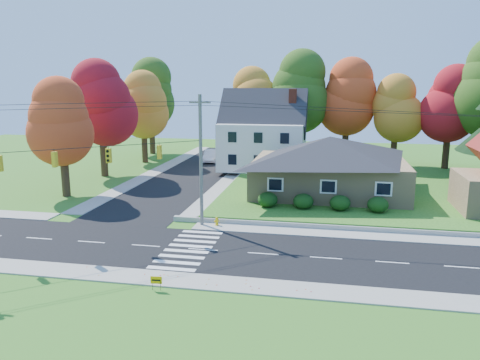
{
  "coord_description": "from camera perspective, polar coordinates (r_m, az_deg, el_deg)",
  "views": [
    {
      "loc": [
        7.9,
        -28.28,
        10.83
      ],
      "look_at": [
        0.96,
        8.0,
        3.11
      ],
      "focal_mm": 35.0,
      "sensor_mm": 36.0,
      "label": 1
    }
  ],
  "objects": [
    {
      "name": "lawn",
      "position": [
        50.66,
        16.36,
        -0.74
      ],
      "size": [
        30.0,
        30.0,
        0.5
      ],
      "primitive_type": "cube",
      "color": "#3D7923",
      "rests_on": "ground"
    },
    {
      "name": "tree_west_3",
      "position": [
        73.4,
        -10.85,
        10.25
      ],
      "size": [
        7.84,
        7.84,
        14.6
      ],
      "color": "#3F2A19",
      "rests_on": "ground"
    },
    {
      "name": "white_car",
      "position": [
        65.31,
        -3.59,
        2.96
      ],
      "size": [
        2.38,
        5.07,
        1.61
      ],
      "primitive_type": "imported",
      "rotation": [
        0.0,
        0.0,
        0.14
      ],
      "color": "white",
      "rests_on": "road_cross"
    },
    {
      "name": "tree_lot_0",
      "position": [
        63.11,
        1.82,
        9.5
      ],
      "size": [
        6.72,
        6.72,
        12.51
      ],
      "color": "#3F2A19",
      "rests_on": "lawn"
    },
    {
      "name": "tree_lot_2",
      "position": [
        62.34,
        12.95,
        9.79
      ],
      "size": [
        7.28,
        7.28,
        13.56
      ],
      "color": "#3F2A19",
      "rests_on": "lawn"
    },
    {
      "name": "tree_west_2",
      "position": [
        65.29,
        -11.75,
        8.9
      ],
      "size": [
        6.72,
        6.72,
        12.51
      ],
      "color": "#3F2A19",
      "rests_on": "ground"
    },
    {
      "name": "tree_lot_3",
      "position": [
        61.89,
        18.53,
        8.26
      ],
      "size": [
        6.16,
        6.16,
        11.47
      ],
      "color": "#3F2A19",
      "rests_on": "lawn"
    },
    {
      "name": "ground",
      "position": [
        31.29,
        -4.53,
        -8.49
      ],
      "size": [
        120.0,
        120.0,
        0.0
      ],
      "primitive_type": "plane",
      "color": "#3D7923"
    },
    {
      "name": "tree_lot_1",
      "position": [
        61.41,
        7.31,
        10.57
      ],
      "size": [
        7.84,
        7.84,
        14.6
      ],
      "color": "#3F2A19",
      "rests_on": "lawn"
    },
    {
      "name": "sidewalk_south",
      "position": [
        26.84,
        -7.41,
        -12.0
      ],
      "size": [
        90.0,
        2.0,
        0.08
      ],
      "primitive_type": "cube",
      "color": "#9C9A90",
      "rests_on": "ground"
    },
    {
      "name": "traffic_infrastructure",
      "position": [
        31.22,
        -4.3,
        1.28
      ],
      "size": [
        38.1,
        10.66,
        10.0
      ],
      "color": "#666059",
      "rests_on": "ground"
    },
    {
      "name": "ranch_house",
      "position": [
        44.92,
        10.81,
        1.9
      ],
      "size": [
        14.6,
        10.6,
        5.4
      ],
      "color": "tan",
      "rests_on": "lawn"
    },
    {
      "name": "colonial_house",
      "position": [
        57.16,
        2.87,
        5.51
      ],
      "size": [
        10.4,
        8.4,
        9.6
      ],
      "color": "silver",
      "rests_on": "lawn"
    },
    {
      "name": "fire_hydrant",
      "position": [
        36.09,
        -2.85,
        -5.11
      ],
      "size": [
        0.41,
        0.32,
        0.72
      ],
      "color": "#E4B60A",
      "rests_on": "ground"
    },
    {
      "name": "tree_west_1",
      "position": [
        56.6,
        -16.62,
        8.92
      ],
      "size": [
        7.28,
        7.28,
        13.56
      ],
      "color": "#3F2A19",
      "rests_on": "ground"
    },
    {
      "name": "road_main",
      "position": [
        31.29,
        -4.53,
        -8.47
      ],
      "size": [
        90.0,
        8.0,
        0.02
      ],
      "primitive_type": "cube",
      "color": "black",
      "rests_on": "ground"
    },
    {
      "name": "yard_sign",
      "position": [
        25.71,
        -10.17,
        -11.96
      ],
      "size": [
        0.62,
        0.08,
        0.77
      ],
      "color": "black",
      "rests_on": "ground"
    },
    {
      "name": "tree_lot_4",
      "position": [
        61.96,
        24.25,
        8.44
      ],
      "size": [
        6.72,
        6.72,
        12.51
      ],
      "color": "#3F2A19",
      "rests_on": "lawn"
    },
    {
      "name": "road_cross",
      "position": [
        57.58,
        -5.4,
        0.92
      ],
      "size": [
        8.0,
        44.0,
        0.02
      ],
      "primitive_type": "cube",
      "color": "black",
      "rests_on": "ground"
    },
    {
      "name": "sidewalk_north",
      "position": [
        35.86,
        -2.42,
        -5.72
      ],
      "size": [
        90.0,
        2.0,
        0.08
      ],
      "primitive_type": "cube",
      "color": "#9C9A90",
      "rests_on": "ground"
    },
    {
      "name": "hedge_row",
      "position": [
        39.29,
        9.92,
        -2.66
      ],
      "size": [
        10.7,
        1.7,
        1.27
      ],
      "color": "#163A10",
      "rests_on": "lawn"
    },
    {
      "name": "tree_west_0",
      "position": [
        47.49,
        -20.98,
        6.59
      ],
      "size": [
        6.16,
        6.16,
        11.47
      ],
      "color": "#3F2A19",
      "rests_on": "ground"
    }
  ]
}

